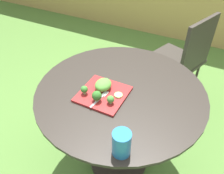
% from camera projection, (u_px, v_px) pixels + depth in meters
% --- Properties ---
extents(ground_plane, '(12.00, 12.00, 0.00)m').
position_uv_depth(ground_plane, '(118.00, 160.00, 1.80)').
color(ground_plane, '#4C7533').
extents(patio_table, '(1.00, 1.00, 0.74)m').
position_uv_depth(patio_table, '(120.00, 117.00, 1.48)').
color(patio_table, '#28231E').
rests_on(patio_table, ground_plane).
extents(patio_chair, '(0.57, 0.57, 0.90)m').
position_uv_depth(patio_chair, '(183.00, 56.00, 2.01)').
color(patio_chair, '#332D28').
rests_on(patio_chair, ground_plane).
extents(salad_plate, '(0.26, 0.26, 0.01)m').
position_uv_depth(salad_plate, '(103.00, 94.00, 1.29)').
color(salad_plate, maroon).
rests_on(salad_plate, patio_table).
extents(drinking_glass, '(0.08, 0.08, 0.13)m').
position_uv_depth(drinking_glass, '(121.00, 144.00, 0.97)').
color(drinking_glass, '#236BA8').
rests_on(drinking_glass, patio_table).
extents(fork, '(0.04, 0.15, 0.00)m').
position_uv_depth(fork, '(101.00, 98.00, 1.25)').
color(fork, silver).
rests_on(fork, salad_plate).
extents(lettuce_mound, '(0.09, 0.11, 0.06)m').
position_uv_depth(lettuce_mound, '(103.00, 85.00, 1.30)').
color(lettuce_mound, '#519338').
rests_on(lettuce_mound, salad_plate).
extents(broccoli_floret_0, '(0.05, 0.05, 0.06)m').
position_uv_depth(broccoli_floret_0, '(97.00, 96.00, 1.22)').
color(broccoli_floret_0, '#99B770').
rests_on(broccoli_floret_0, salad_plate).
extents(broccoli_floret_1, '(0.04, 0.04, 0.05)m').
position_uv_depth(broccoli_floret_1, '(84.00, 89.00, 1.26)').
color(broccoli_floret_1, '#99B770').
rests_on(broccoli_floret_1, salad_plate).
extents(broccoli_floret_2, '(0.04, 0.04, 0.05)m').
position_uv_depth(broccoli_floret_2, '(110.00, 99.00, 1.21)').
color(broccoli_floret_2, '#99B770').
rests_on(broccoli_floret_2, salad_plate).
extents(cucumber_slice_0, '(0.05, 0.05, 0.01)m').
position_uv_depth(cucumber_slice_0, '(118.00, 95.00, 1.27)').
color(cucumber_slice_0, '#8EB766').
rests_on(cucumber_slice_0, salad_plate).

